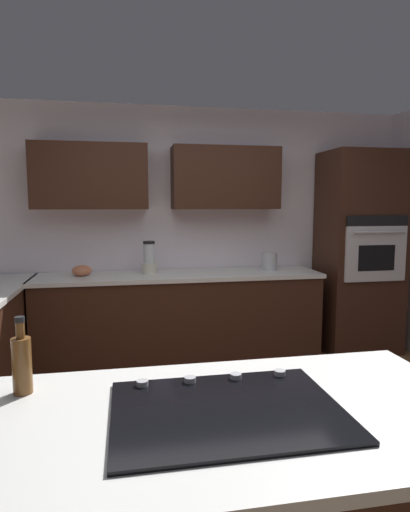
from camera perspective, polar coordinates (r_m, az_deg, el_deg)
The scene contains 11 objects.
ground_plane at distance 3.01m, azimuth 3.39°, elevation -24.91°, with size 14.00×14.00×0.00m, color brown.
wall_back at distance 4.57m, azimuth -3.49°, elevation 4.88°, with size 6.00×0.44×2.60m.
lower_cabinets_back at distance 4.39m, azimuth -3.33°, elevation -8.41°, with size 2.80×0.60×0.86m, color #381E14.
countertop_back at distance 4.30m, azimuth -3.37°, elevation -2.61°, with size 2.84×0.64×0.04m, color silver.
island_top at distance 1.53m, azimuth 2.96°, elevation -20.70°, with size 1.78×0.91×0.04m, color silver.
wall_oven at distance 4.90m, azimuth 19.85°, elevation 0.44°, with size 0.80×0.66×2.14m.
cooktop at distance 1.52m, azimuth 2.91°, elevation -19.68°, with size 0.76×0.56×0.03m.
blender at distance 4.29m, azimuth -7.44°, elevation -0.51°, with size 0.15×0.15×0.33m.
mixing_bowl at distance 4.31m, azimuth -16.08°, elevation -1.86°, with size 0.19×0.19×0.10m, color #CC724C.
kettle at distance 4.53m, azimuth 8.55°, elevation -0.72°, with size 0.17×0.17×0.19m, color #B7BABF.
oil_bottle at distance 1.73m, azimuth -23.20°, elevation -12.95°, with size 0.07×0.07×0.29m.
Camera 1 is at (0.63, 2.48, 1.59)m, focal length 30.05 mm.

